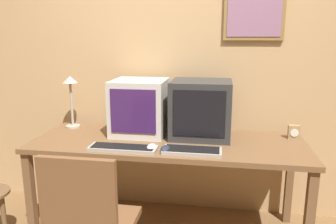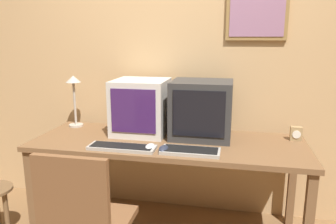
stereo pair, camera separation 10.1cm
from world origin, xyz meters
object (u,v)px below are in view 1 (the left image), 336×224
at_px(keyboard_main, 123,148).
at_px(mouse_far_corner, 151,147).
at_px(desk_clock, 294,132).
at_px(desk_lamp, 71,91).
at_px(keyboard_side, 192,151).
at_px(mouse_near_keyboard, 165,149).
at_px(monitor_left, 140,107).
at_px(monitor_right, 201,109).

xyz_separation_m(keyboard_main, mouse_far_corner, (0.19, 0.03, 0.01)).
relative_size(desk_clock, desk_lamp, 0.24).
xyz_separation_m(keyboard_side, desk_clock, (0.72, 0.42, 0.04)).
height_order(mouse_far_corner, desk_clock, desk_clock).
bearing_deg(mouse_near_keyboard, mouse_far_corner, 168.23).
bearing_deg(mouse_near_keyboard, monitor_left, 124.12).
distance_m(keyboard_side, desk_clock, 0.83).
relative_size(mouse_far_corner, desk_lamp, 0.27).
relative_size(mouse_near_keyboard, desk_clock, 1.15).
bearing_deg(monitor_right, desk_clock, 4.45).
distance_m(mouse_near_keyboard, mouse_far_corner, 0.10).
bearing_deg(keyboard_side, desk_lamp, 156.39).
xyz_separation_m(monitor_left, desk_clock, (1.16, 0.04, -0.16)).
distance_m(keyboard_side, desk_lamp, 1.18).
height_order(monitor_left, keyboard_main, monitor_left).
xyz_separation_m(monitor_left, mouse_far_corner, (0.17, -0.37, -0.19)).
distance_m(monitor_left, mouse_far_corner, 0.45).
distance_m(monitor_left, keyboard_side, 0.61).
relative_size(monitor_right, keyboard_side, 1.14).
bearing_deg(monitor_left, mouse_far_corner, -65.57).
height_order(monitor_left, mouse_near_keyboard, monitor_left).
distance_m(mouse_far_corner, desk_lamp, 0.94).
xyz_separation_m(keyboard_main, desk_lamp, (-0.58, 0.48, 0.29)).
xyz_separation_m(desk_clock, desk_lamp, (-1.76, 0.03, 0.25)).
relative_size(monitor_left, mouse_far_corner, 3.67).
distance_m(mouse_near_keyboard, desk_clock, 1.00).
height_order(monitor_right, keyboard_side, monitor_right).
xyz_separation_m(mouse_near_keyboard, mouse_far_corner, (-0.10, 0.02, -0.00)).
bearing_deg(mouse_far_corner, mouse_near_keyboard, -11.77).
distance_m(monitor_right, mouse_near_keyboard, 0.48).
height_order(keyboard_side, desk_lamp, desk_lamp).
bearing_deg(keyboard_main, desk_clock, 20.61).
bearing_deg(keyboard_main, monitor_right, 38.44).
bearing_deg(mouse_far_corner, keyboard_side, -0.68).
bearing_deg(monitor_left, desk_lamp, 172.45).
bearing_deg(monitor_left, keyboard_side, -40.42).
height_order(mouse_near_keyboard, desk_lamp, desk_lamp).
xyz_separation_m(monitor_left, desk_lamp, (-0.60, 0.08, 0.09)).
height_order(monitor_left, desk_lamp, desk_lamp).
relative_size(keyboard_main, mouse_near_keyboard, 3.89).
xyz_separation_m(keyboard_main, keyboard_side, (0.46, 0.02, 0.00)).
bearing_deg(mouse_far_corner, desk_lamp, 149.57).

